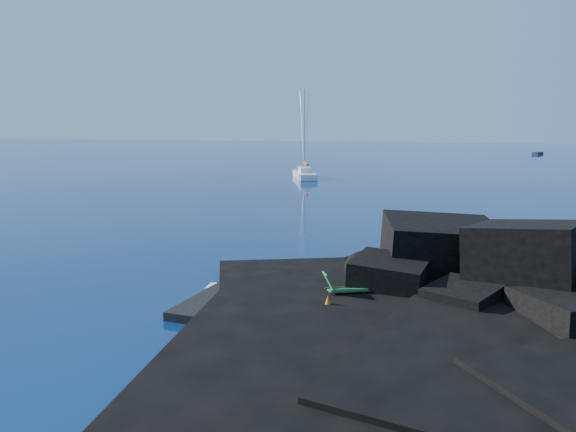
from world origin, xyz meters
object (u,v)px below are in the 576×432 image
(deck_chair, at_px, (348,284))
(marker_cone, at_px, (328,303))
(sailboat, at_px, (304,178))
(distant_boat_a, at_px, (537,154))
(sunbather, at_px, (342,293))

(deck_chair, relative_size, marker_cone, 2.85)
(sailboat, xyz_separation_m, distant_boat_a, (39.75, 69.92, 0.00))
(deck_chair, relative_size, sunbather, 0.99)
(deck_chair, bearing_deg, sunbather, 136.62)
(sunbather, distance_m, distant_boat_a, 124.85)
(sailboat, xyz_separation_m, deck_chair, (14.62, -52.40, 0.97))
(deck_chair, distance_m, sunbather, 0.51)
(marker_cone, bearing_deg, distant_boat_a, 78.35)
(marker_cone, height_order, distant_boat_a, marker_cone)
(deck_chair, relative_size, distant_boat_a, 0.41)
(distant_boat_a, bearing_deg, sailboat, -94.74)
(deck_chair, distance_m, marker_cone, 1.82)
(sunbather, bearing_deg, marker_cone, -126.20)
(deck_chair, xyz_separation_m, marker_cone, (-0.46, -1.73, -0.30))
(sailboat, height_order, deck_chair, sailboat)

